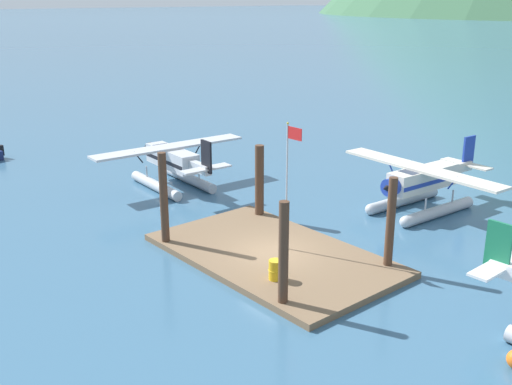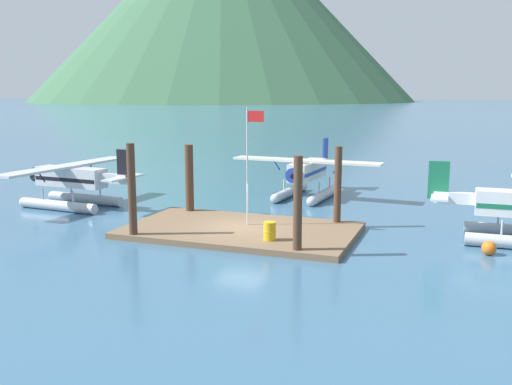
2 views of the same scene
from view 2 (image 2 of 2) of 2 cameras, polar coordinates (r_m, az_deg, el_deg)
The scene contains 12 objects.
ground_plane at distance 29.27m, azimuth -1.57°, elevation -4.12°, with size 1200.00×1200.00×0.00m, color #38607F.
dock_platform at distance 29.23m, azimuth -1.57°, elevation -3.84°, with size 11.74×6.96×0.30m, color brown.
piling_near_left at distance 28.06m, azimuth -12.44°, elevation 0.02°, with size 0.40×0.40×4.79m, color #4C3323.
piling_near_right at distance 24.77m, azimuth 4.24°, elevation -1.44°, with size 0.40×0.40×4.49m, color #4C3323.
piling_far_left at distance 33.29m, azimuth -6.75°, elevation 1.23°, with size 0.49×0.49×4.20m, color #4C3323.
piling_far_right at distance 30.36m, azimuth 8.27°, elevation 0.52°, with size 0.39×0.39×4.39m, color #4C3323.
flagpole at distance 29.15m, azimuth -0.66°, elevation 4.03°, with size 0.95×0.10×6.13m.
fuel_drum at distance 26.63m, azimuth 1.39°, elevation -3.92°, with size 0.62×0.62×0.88m.
mooring_buoy at distance 27.38m, azimuth 22.50°, elevation -5.20°, with size 0.64×0.64×0.64m, color orange.
mountain_ridge_west_peak at distance 507.55m, azimuth -3.35°, elevation 18.67°, with size 325.08×325.08×167.08m.
seaplane_cream_bow_centre at distance 38.92m, azimuth 5.19°, elevation 1.75°, with size 10.47×7.97×3.84m.
seaplane_silver_port_fwd at distance 37.49m, azimuth -18.21°, elevation 0.97°, with size 7.97×10.47×3.84m.
Camera 2 is at (10.58, -26.33, 7.16)m, focal length 39.55 mm.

